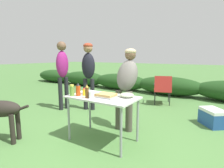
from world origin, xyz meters
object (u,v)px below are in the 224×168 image
Objects in this scene: relish_jar at (72,90)px; cooler_box at (213,117)px; plate_stack at (87,92)px; standing_person_in_red_jacket at (127,80)px; mustard_bottle at (84,92)px; standing_person_in_dark_puffer at (88,68)px; camp_chair_green_behind_table at (163,88)px; standing_person_in_olive_jacket at (62,68)px; folding_table at (103,101)px; paper_cup_stack at (91,95)px; beer_bottle at (87,92)px; hot_sauce_bottle at (78,90)px; food_tray at (106,95)px; mixing_bowl at (127,95)px.

relish_jar is 2.78m from cooler_box.
standing_person_in_red_jacket is (0.46, 0.61, 0.17)m from plate_stack.
standing_person_in_dark_puffer is at bearing 127.47° from mustard_bottle.
standing_person_in_olive_jacket is at bearing -157.68° from camp_chair_green_behind_table.
paper_cup_stack is (-0.07, -0.19, 0.13)m from folding_table.
beer_bottle is at bearing -124.51° from folding_table.
relish_jar is at bearing -142.04° from hot_sauce_bottle.
food_tray is 0.33m from mixing_bowl.
plate_stack is 1.29× the size of relish_jar.
camp_chair_green_behind_table is (0.25, 2.88, -0.32)m from paper_cup_stack.
standing_person_in_olive_jacket is at bearing 155.52° from food_tray.
mustard_bottle is 0.85m from standing_person_in_red_jacket.
standing_person_in_dark_puffer is at bearing 131.14° from paper_cup_stack.
standing_person_in_dark_puffer reaches higher than camp_chair_green_behind_table.
beer_bottle is at bearing -36.34° from mustard_bottle.
relish_jar reaches higher than folding_table.
mixing_bowl is 1.95m from standing_person_in_dark_puffer.
standing_person_in_dark_puffer is (-1.63, 1.03, 0.30)m from mixing_bowl.
cooler_box is at bearing 45.01° from mustard_bottle.
paper_cup_stack reaches higher than mixing_bowl.
folding_table is 4.70× the size of plate_stack.
standing_person_in_red_jacket is 1.89m from cooler_box.
relish_jar is (-0.37, -0.03, 0.04)m from paper_cup_stack.
standing_person_in_olive_jacket reaches higher than cooler_box.
standing_person_in_olive_jacket is 1.02× the size of standing_person_in_dark_puffer.
standing_person_in_olive_jacket reaches higher than plate_stack.
relish_jar is at bearing -119.04° from standing_person_in_red_jacket.
folding_table is 0.34m from mustard_bottle.
standing_person_in_red_jacket is 1.82× the size of camp_chair_green_behind_table.
mustard_bottle is at bearing -161.14° from folding_table.
food_tray reaches higher than plate_stack.
folding_table is at bearing 18.86° from mustard_bottle.
camp_chair_green_behind_table reaches higher than plate_stack.
standing_person_in_red_jacket reaches higher than mixing_bowl.
relish_jar is (-0.79, -0.38, 0.05)m from mixing_bowl.
plate_stack is 1.04× the size of mixing_bowl.
beer_bottle is 1.15× the size of relish_jar.
hot_sauce_bottle is at bearing -113.94° from standing_person_in_olive_jacket.
standing_person_in_red_jacket reaches higher than relish_jar.
cooler_box is at bearing 44.64° from relish_jar.
mustard_bottle is 1.87m from standing_person_in_olive_jacket.
mixing_bowl is at bearing -105.37° from camp_chair_green_behind_table.
food_tray reaches higher than folding_table.
relish_jar is at bearing 95.40° from cooler_box.
mustard_bottle is (-0.36, -0.09, 0.04)m from food_tray.
food_tray is at bearing -90.00° from standing_person_in_red_jacket.
hot_sauce_bottle is 2.69m from cooler_box.
standing_person_in_red_jacket is 1.97m from standing_person_in_olive_jacket.
folding_table is 1.92× the size of cooler_box.
hot_sauce_bottle is 0.12× the size of standing_person_in_olive_jacket.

